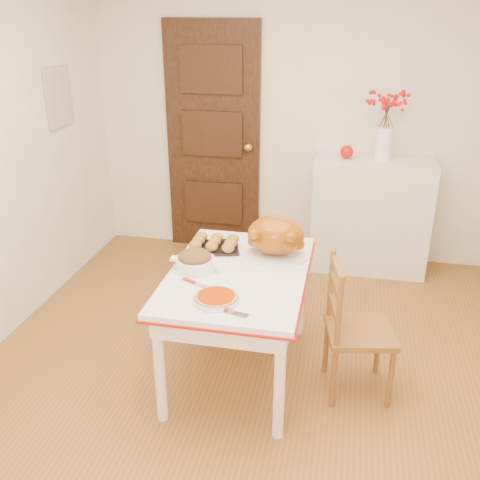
% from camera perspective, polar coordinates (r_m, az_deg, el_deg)
% --- Properties ---
extents(floor, '(3.50, 4.00, 0.00)m').
position_cam_1_polar(floor, '(3.50, 0.69, -14.42)').
color(floor, brown).
rests_on(floor, ground).
extents(wall_back, '(3.50, 0.00, 2.50)m').
position_cam_1_polar(wall_back, '(4.83, 5.48, 12.63)').
color(wall_back, '#EEE4D0').
rests_on(wall_back, ground).
extents(door_back, '(0.85, 0.06, 2.06)m').
position_cam_1_polar(door_back, '(4.97, -2.83, 10.43)').
color(door_back, black).
rests_on(door_back, ground).
extents(photo_board, '(0.03, 0.35, 0.45)m').
position_cam_1_polar(photo_board, '(4.56, -18.54, 14.12)').
color(photo_board, beige).
rests_on(photo_board, ground).
extents(sideboard, '(0.98, 0.44, 0.98)m').
position_cam_1_polar(sideboard, '(4.79, 13.53, 2.54)').
color(sideboard, silver).
rests_on(sideboard, floor).
extents(kitchen_table, '(0.82, 1.19, 0.71)m').
position_cam_1_polar(kitchen_table, '(3.37, -0.18, -8.72)').
color(kitchen_table, white).
rests_on(kitchen_table, floor).
extents(chair_oak, '(0.44, 0.44, 0.86)m').
position_cam_1_polar(chair_oak, '(3.26, 12.56, -9.10)').
color(chair_oak, brown).
rests_on(chair_oak, floor).
extents(berry_vase, '(0.29, 0.29, 0.56)m').
position_cam_1_polar(berry_vase, '(4.59, 15.06, 11.53)').
color(berry_vase, white).
rests_on(berry_vase, sideboard).
extents(apple, '(0.11, 0.11, 0.11)m').
position_cam_1_polar(apple, '(4.63, 11.18, 9.10)').
color(apple, '#BD1006').
rests_on(apple, sideboard).
extents(turkey_platter, '(0.46, 0.39, 0.26)m').
position_cam_1_polar(turkey_platter, '(3.33, 3.78, 0.31)').
color(turkey_platter, '#995101').
rests_on(turkey_platter, kitchen_table).
extents(pumpkin_pie, '(0.28, 0.28, 0.05)m').
position_cam_1_polar(pumpkin_pie, '(2.87, -2.54, -6.07)').
color(pumpkin_pie, '#9B2A00').
rests_on(pumpkin_pie, kitchen_table).
extents(stuffing_dish, '(0.36, 0.32, 0.11)m').
position_cam_1_polar(stuffing_dish, '(3.20, -4.77, -2.20)').
color(stuffing_dish, brown).
rests_on(stuffing_dish, kitchen_table).
extents(rolls_tray, '(0.35, 0.31, 0.08)m').
position_cam_1_polar(rolls_tray, '(3.47, -2.71, -0.35)').
color(rolls_tray, olive).
rests_on(rolls_tray, kitchen_table).
extents(pie_server, '(0.23, 0.11, 0.01)m').
position_cam_1_polar(pie_server, '(2.78, -1.29, -7.52)').
color(pie_server, silver).
rests_on(pie_server, kitchen_table).
extents(carving_knife, '(0.24, 0.16, 0.01)m').
position_cam_1_polar(carving_knife, '(3.04, -4.34, -4.70)').
color(carving_knife, silver).
rests_on(carving_knife, kitchen_table).
extents(drinking_glass, '(0.07, 0.07, 0.10)m').
position_cam_1_polar(drinking_glass, '(3.60, 2.25, 0.81)').
color(drinking_glass, white).
rests_on(drinking_glass, kitchen_table).
extents(shaker_pair, '(0.10, 0.06, 0.09)m').
position_cam_1_polar(shaker_pair, '(3.59, 5.15, 0.51)').
color(shaker_pair, white).
rests_on(shaker_pair, kitchen_table).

